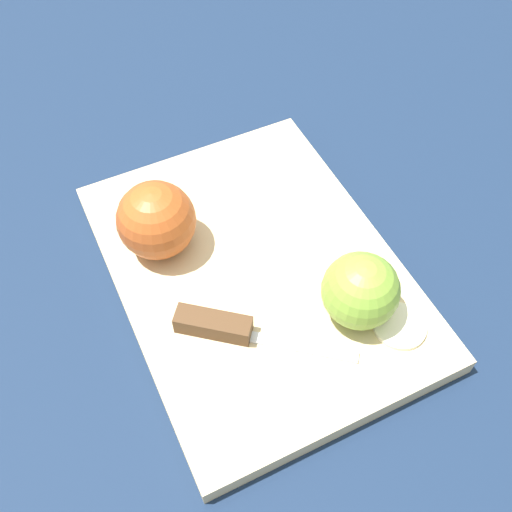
{
  "coord_description": "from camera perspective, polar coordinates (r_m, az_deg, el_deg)",
  "views": [
    {
      "loc": [
        0.31,
        -0.2,
        0.56
      ],
      "look_at": [
        0.0,
        0.0,
        0.04
      ],
      "focal_mm": 42.0,
      "sensor_mm": 36.0,
      "label": 1
    }
  ],
  "objects": [
    {
      "name": "knife",
      "position": [
        0.6,
        -3.35,
        -6.72
      ],
      "size": [
        0.14,
        0.14,
        0.02
      ],
      "rotation": [
        0.0,
        0.0,
        0.79
      ],
      "color": "silver",
      "rests_on": "cutting_board"
    },
    {
      "name": "ground_plane",
      "position": [
        0.67,
        -0.0,
        -2.2
      ],
      "size": [
        4.0,
        4.0,
        0.0
      ],
      "primitive_type": "plane",
      "color": "#14233D"
    },
    {
      "name": "apple_slice",
      "position": [
        0.63,
        13.53,
        -6.51
      ],
      "size": [
        0.05,
        0.05,
        0.0
      ],
      "color": "#EFE5C6",
      "rests_on": "cutting_board"
    },
    {
      "name": "apple_half_right",
      "position": [
        0.6,
        9.9,
        -3.28
      ],
      "size": [
        0.08,
        0.08,
        0.08
      ],
      "rotation": [
        0.0,
        0.0,
        4.75
      ],
      "color": "olive",
      "rests_on": "cutting_board"
    },
    {
      "name": "cutting_board",
      "position": [
        0.66,
        -0.0,
        -1.62
      ],
      "size": [
        0.42,
        0.33,
        0.02
      ],
      "color": "#D1B789",
      "rests_on": "ground_plane"
    },
    {
      "name": "apple_half_left",
      "position": [
        0.64,
        -9.5,
        3.38
      ],
      "size": [
        0.09,
        0.09,
        0.09
      ],
      "rotation": [
        0.0,
        0.0,
        4.45
      ],
      "color": "#AD4C1E",
      "rests_on": "cutting_board"
    }
  ]
}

